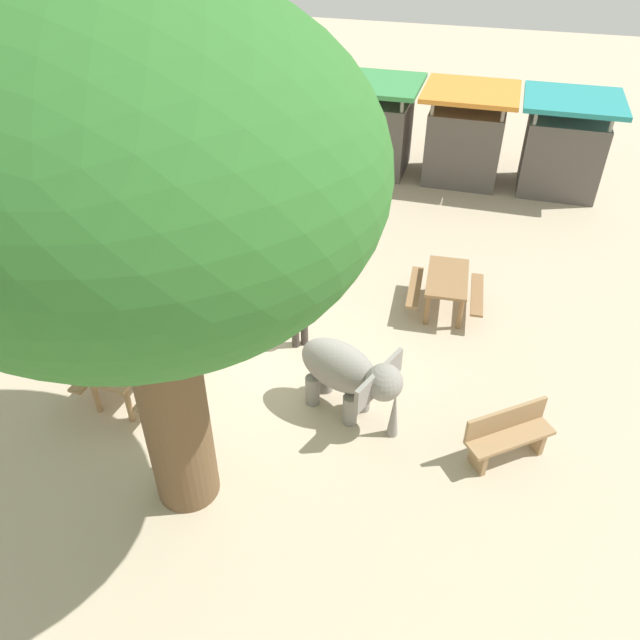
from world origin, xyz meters
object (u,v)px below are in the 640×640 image
object	(u,v)px
market_stall_orange	(465,140)
market_stall_teal	(562,150)
person_handler	(299,304)
market_stall_white	(288,122)
elephant	(348,373)
picnic_table_near	(447,285)
shade_tree_secondary	(128,176)
wooden_bench	(508,433)
picnic_table_far	(131,366)
market_stall_green	(373,131)

from	to	relation	value
market_stall_orange	market_stall_teal	size ratio (longest dim) A/B	1.00
person_handler	market_stall_teal	world-z (taller)	market_stall_teal
market_stall_white	market_stall_orange	xyz separation A→B (m)	(5.20, 0.00, 0.00)
elephant	picnic_table_near	size ratio (longest dim) A/B	1.18
shade_tree_secondary	wooden_bench	xyz separation A→B (m)	(4.39, 1.94, -4.41)
market_stall_teal	picnic_table_far	bearing A→B (deg)	-123.66
market_stall_white	market_stall_orange	size ratio (longest dim) A/B	1.00
market_stall_teal	shade_tree_secondary	bearing A→B (deg)	-113.35
shade_tree_secondary	market_stall_teal	size ratio (longest dim) A/B	2.72
picnic_table_near	picnic_table_far	bearing A→B (deg)	-54.16
shade_tree_secondary	market_stall_white	xyz separation A→B (m)	(-2.53, 12.20, -3.75)
wooden_bench	market_stall_orange	size ratio (longest dim) A/B	0.53
shade_tree_secondary	picnic_table_far	distance (m)	4.92
elephant	picnic_table_near	xyz separation A→B (m)	(1.19, 3.39, -0.25)
shade_tree_secondary	wooden_bench	bearing A→B (deg)	23.82
market_stall_white	market_stall_teal	bearing A→B (deg)	0.00
market_stall_orange	market_stall_white	bearing A→B (deg)	180.00
elephant	picnic_table_far	size ratio (longest dim) A/B	1.17
shade_tree_secondary	market_stall_green	bearing A→B (deg)	89.68
picnic_table_near	picnic_table_far	distance (m)	6.23
shade_tree_secondary	picnic_table_near	distance (m)	7.67
shade_tree_secondary	market_stall_orange	world-z (taller)	shade_tree_secondary
elephant	shade_tree_secondary	bearing A→B (deg)	-109.17
person_handler	market_stall_white	size ratio (longest dim) A/B	0.64
picnic_table_far	market_stall_orange	size ratio (longest dim) A/B	0.64
shade_tree_secondary	market_stall_teal	bearing A→B (deg)	66.65
picnic_table_far	market_stall_teal	xyz separation A→B (m)	(7.05, 10.59, 0.55)
wooden_bench	person_handler	bearing A→B (deg)	-62.43
picnic_table_far	wooden_bench	bearing A→B (deg)	-82.76
market_stall_orange	market_stall_teal	distance (m)	2.60
picnic_table_near	market_stall_teal	world-z (taller)	market_stall_teal
picnic_table_far	market_stall_white	distance (m)	10.63
picnic_table_far	market_stall_orange	xyz separation A→B (m)	(4.45, 10.59, 0.55)
elephant	market_stall_white	distance (m)	10.92
wooden_bench	market_stall_green	world-z (taller)	market_stall_green
market_stall_green	person_handler	bearing A→B (deg)	-86.76
market_stall_white	market_stall_orange	world-z (taller)	same
person_handler	wooden_bench	bearing A→B (deg)	27.50
person_handler	picnic_table_far	bearing A→B (deg)	-87.47
wooden_bench	elephant	bearing A→B (deg)	-44.26
market_stall_green	picnic_table_near	bearing A→B (deg)	-65.93
market_stall_teal	market_stall_orange	bearing A→B (deg)	180.00
wooden_bench	picnic_table_far	xyz separation A→B (m)	(-6.17, -0.32, 0.12)
person_handler	market_stall_orange	xyz separation A→B (m)	(2.12, 8.55, 0.19)
elephant	person_handler	xyz separation A→B (m)	(-1.28, 1.45, 0.11)
elephant	market_stall_teal	xyz separation A→B (m)	(3.44, 10.00, 0.31)
market_stall_orange	shade_tree_secondary	bearing A→B (deg)	-102.33
market_stall_orange	person_handler	bearing A→B (deg)	-103.89
picnic_table_near	market_stall_green	distance (m)	7.27
wooden_bench	market_stall_orange	world-z (taller)	market_stall_orange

